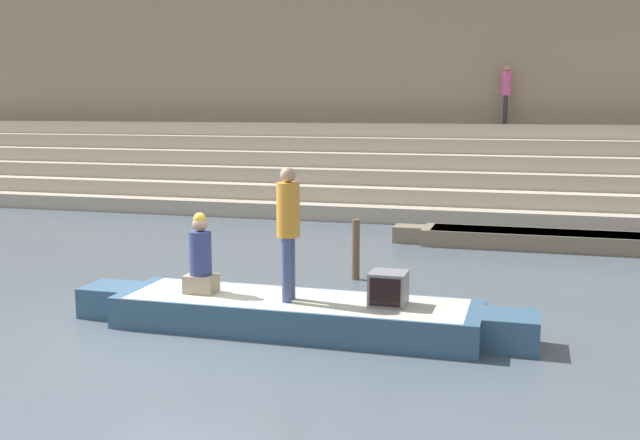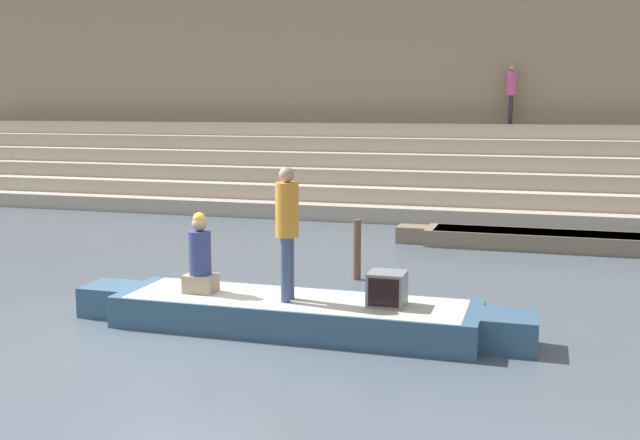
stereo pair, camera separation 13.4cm
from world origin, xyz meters
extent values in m
plane|color=#4C5660|center=(0.00, 0.00, 0.00)|extent=(120.00, 120.00, 0.00)
cube|color=tan|center=(0.00, 11.55, 0.21)|extent=(36.00, 4.05, 0.41)
cube|color=#B2A28D|center=(0.00, 11.89, 0.62)|extent=(36.00, 3.37, 0.41)
cube|color=tan|center=(0.00, 12.23, 1.04)|extent=(36.00, 2.70, 0.41)
cube|color=#B2A28D|center=(0.00, 12.57, 1.45)|extent=(36.00, 2.02, 0.41)
cube|color=tan|center=(0.00, 12.90, 1.86)|extent=(36.00, 1.35, 0.41)
cube|color=#B2A28D|center=(0.00, 13.24, 2.28)|extent=(36.00, 0.67, 0.41)
cube|color=#937A60|center=(0.00, 14.18, 3.69)|extent=(34.20, 1.20, 7.39)
cube|color=brown|center=(0.00, 13.56, 0.30)|extent=(34.20, 0.12, 0.60)
cube|color=#33516B|center=(1.75, 0.23, 0.22)|extent=(4.97, 1.32, 0.43)
cube|color=beige|center=(1.75, 0.23, 0.41)|extent=(4.57, 1.22, 0.05)
cube|color=#33516B|center=(4.58, 0.23, 0.22)|extent=(0.70, 0.73, 0.43)
cube|color=#33516B|center=(-1.08, 0.23, 0.22)|extent=(0.70, 0.73, 0.43)
cylinder|color=olive|center=(1.00, 0.99, 0.33)|extent=(2.87, 0.04, 0.04)
cylinder|color=#3D4C75|center=(1.69, 0.20, 0.87)|extent=(0.13, 0.13, 0.87)
cylinder|color=#3D4C75|center=(1.69, 0.03, 0.87)|extent=(0.13, 0.13, 0.87)
cylinder|color=orange|center=(1.69, 0.11, 1.66)|extent=(0.31, 0.31, 0.72)
sphere|color=tan|center=(1.69, 0.11, 2.12)|extent=(0.21, 0.21, 0.21)
cube|color=gray|center=(0.38, 0.19, 0.56)|extent=(0.43, 0.34, 0.25)
cylinder|color=navy|center=(0.38, 0.19, 0.99)|extent=(0.31, 0.31, 0.61)
sphere|color=tan|center=(0.38, 0.19, 1.40)|extent=(0.21, 0.21, 0.21)
sphere|color=gold|center=(0.38, 0.19, 1.47)|extent=(0.17, 0.17, 0.17)
cube|color=slate|center=(3.01, 0.25, 0.65)|extent=(0.48, 0.45, 0.44)
cube|color=black|center=(3.01, 0.02, 0.65)|extent=(0.40, 0.02, 0.36)
cube|color=#756651|center=(4.85, 7.24, 0.18)|extent=(4.70, 1.09, 0.36)
cube|color=#2D2D2D|center=(4.85, 7.24, 0.33)|extent=(4.32, 0.99, 0.05)
cube|color=#756651|center=(2.18, 7.24, 0.18)|extent=(0.66, 0.60, 0.36)
cylinder|color=brown|center=(1.86, 3.34, 0.53)|extent=(0.14, 0.14, 1.06)
cylinder|color=#28282D|center=(3.96, 13.32, 2.89)|extent=(0.12, 0.12, 0.81)
cylinder|color=#28282D|center=(3.96, 13.16, 2.89)|extent=(0.12, 0.12, 0.81)
cylinder|color=#C64C7F|center=(3.96, 13.24, 3.64)|extent=(0.29, 0.29, 0.68)
sphere|color=tan|center=(3.96, 13.24, 4.07)|extent=(0.19, 0.19, 0.19)
camera|label=1|loc=(4.74, -9.14, 3.02)|focal=42.00mm
camera|label=2|loc=(4.87, -9.10, 3.02)|focal=42.00mm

